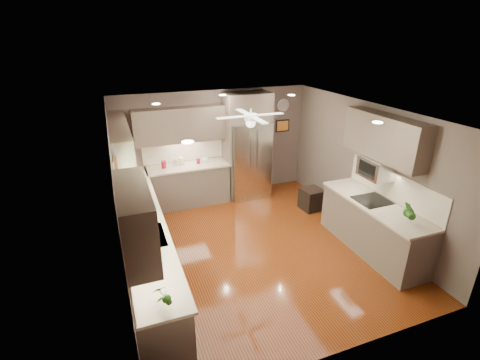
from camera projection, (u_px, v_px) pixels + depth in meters
floor at (255, 247)px, 6.43m from camera, size 5.00×5.00×0.00m
ceiling at (258, 112)px, 5.46m from camera, size 5.00×5.00×0.00m
wall_back at (214, 145)px, 8.10m from camera, size 4.50×0.00×4.50m
wall_front at (347, 271)px, 3.79m from camera, size 4.50×0.00×4.50m
wall_left at (119, 206)px, 5.21m from camera, size 0.00×5.00×5.00m
wall_right at (364, 168)px, 6.68m from camera, size 0.00×5.00×5.00m
canister_a at (164, 165)px, 7.53m from camera, size 0.12×0.12×0.17m
canister_b at (175, 163)px, 7.66m from camera, size 0.11×0.11×0.14m
canister_c at (181, 162)px, 7.68m from camera, size 0.13×0.13×0.19m
canister_d at (198, 161)px, 7.79m from camera, size 0.09×0.09×0.12m
soap_bottle at (131, 213)px, 5.47m from camera, size 0.10×0.10×0.19m
potted_plant_left at (161, 295)px, 3.66m from camera, size 0.19×0.15×0.32m
potted_plant_right at (410, 212)px, 5.32m from camera, size 0.25×0.23×0.37m
bowl at (205, 162)px, 7.86m from camera, size 0.24×0.24×0.05m
left_run at (144, 241)px, 5.74m from camera, size 0.65×4.70×1.45m
back_run at (189, 184)px, 7.91m from camera, size 1.85×0.65×1.45m
uppers at (202, 143)px, 6.07m from camera, size 4.50×4.70×0.95m
window at (120, 202)px, 4.67m from camera, size 0.05×1.12×0.92m
sink at (147, 238)px, 5.02m from camera, size 0.50×0.70×0.32m
refrigerator at (248, 148)px, 8.06m from camera, size 1.06×0.75×2.45m
right_run at (373, 226)px, 6.18m from camera, size 0.70×2.20×1.45m
microwave at (376, 168)px, 6.04m from camera, size 0.43×0.55×0.34m
ceiling_fan at (251, 119)px, 5.78m from camera, size 1.18×1.18×0.32m
recessed_lights at (246, 108)px, 5.79m from camera, size 2.84×3.14×0.01m
wall_clock at (283, 105)px, 8.35m from camera, size 0.30×0.03×0.30m
framed_print at (282, 126)px, 8.54m from camera, size 0.36×0.03×0.30m
stool at (312, 199)px, 7.74m from camera, size 0.47×0.47×0.50m
paper_towel at (146, 242)px, 4.63m from camera, size 0.13×0.13×0.34m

